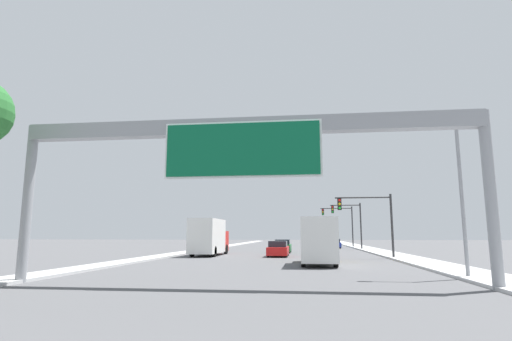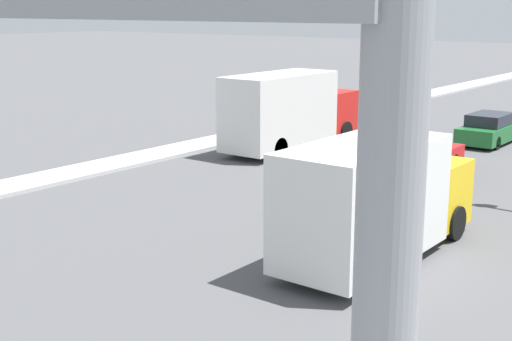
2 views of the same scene
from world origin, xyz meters
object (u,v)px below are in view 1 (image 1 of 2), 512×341
(car_far_left, at_px, (283,246))
(sign_gantry, at_px, (243,146))
(truck_box_secondary, at_px, (209,237))
(traffic_light_far_intersection, at_px, (342,219))
(truck_box_primary, at_px, (318,241))
(traffic_light_near_intersection, at_px, (372,214))
(car_mid_right, at_px, (278,249))
(traffic_light_mid_block, at_px, (351,218))
(street_lamp_right, at_px, (453,181))
(car_near_left, at_px, (334,244))

(car_far_left, bearing_deg, sign_gantry, -90.00)
(truck_box_secondary, bearing_deg, traffic_light_far_intersection, 59.89)
(truck_box_primary, relative_size, truck_box_secondary, 0.86)
(truck_box_primary, relative_size, traffic_light_near_intersection, 1.29)
(car_mid_right, height_order, truck_box_secondary, truck_box_secondary)
(traffic_light_near_intersection, distance_m, traffic_light_mid_block, 20.01)
(truck_box_secondary, height_order, traffic_light_mid_block, traffic_light_mid_block)
(truck_box_primary, distance_m, street_lamp_right, 10.81)
(car_near_left, distance_m, street_lamp_right, 42.54)
(traffic_light_mid_block, bearing_deg, car_mid_right, -116.66)
(sign_gantry, xyz_separation_m, car_far_left, (0.00, 30.29, -5.19))
(sign_gantry, bearing_deg, traffic_light_mid_block, 77.41)
(car_far_left, bearing_deg, truck_box_primary, -79.10)
(truck_box_primary, height_order, traffic_light_far_intersection, traffic_light_far_intersection)
(truck_box_primary, distance_m, traffic_light_mid_block, 28.61)
(truck_box_secondary, xyz_separation_m, street_lamp_right, (17.01, -19.03, 2.95))
(traffic_light_near_intersection, bearing_deg, sign_gantry, -113.11)
(car_mid_right, distance_m, car_far_left, 8.05)
(traffic_light_near_intersection, xyz_separation_m, traffic_light_far_intersection, (0.06, 30.00, 0.58))
(car_mid_right, xyz_separation_m, street_lamp_right, (10.01, -18.16, 4.07))
(car_near_left, bearing_deg, traffic_light_mid_block, -72.61)
(traffic_light_near_intersection, bearing_deg, car_mid_right, 165.82)
(traffic_light_mid_block, bearing_deg, car_near_left, 107.39)
(car_near_left, xyz_separation_m, street_lamp_right, (3.01, -42.23, 4.11))
(car_mid_right, height_order, car_near_left, car_mid_right)
(sign_gantry, relative_size, car_near_left, 4.26)
(car_far_left, bearing_deg, car_mid_right, -90.00)
(car_far_left, height_order, traffic_light_mid_block, traffic_light_mid_block)
(car_mid_right, relative_size, street_lamp_right, 0.59)
(car_far_left, height_order, truck_box_secondary, truck_box_secondary)
(car_near_left, xyz_separation_m, traffic_light_near_intersection, (1.57, -26.24, 3.24))
(sign_gantry, relative_size, car_mid_right, 4.30)
(car_mid_right, bearing_deg, sign_gantry, -90.00)
(traffic_light_far_intersection, bearing_deg, traffic_light_near_intersection, -90.12)
(car_near_left, bearing_deg, traffic_light_near_intersection, -86.57)
(car_mid_right, distance_m, truck_box_secondary, 7.14)
(sign_gantry, relative_size, truck_box_secondary, 2.40)
(car_near_left, height_order, truck_box_secondary, truck_box_secondary)
(sign_gantry, distance_m, street_lamp_right, 10.87)
(truck_box_primary, height_order, truck_box_secondary, truck_box_secondary)
(car_near_left, relative_size, street_lamp_right, 0.60)
(car_mid_right, height_order, traffic_light_far_intersection, traffic_light_far_intersection)
(car_near_left, bearing_deg, sign_gantry, -98.59)
(car_far_left, distance_m, traffic_light_far_intersection, 21.92)
(car_far_left, relative_size, traffic_light_near_intersection, 0.83)
(car_near_left, relative_size, truck_box_secondary, 0.56)
(car_mid_right, distance_m, street_lamp_right, 21.13)
(car_far_left, distance_m, street_lamp_right, 28.34)
(car_mid_right, bearing_deg, truck_box_primary, -70.93)
(car_far_left, distance_m, car_near_left, 17.49)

